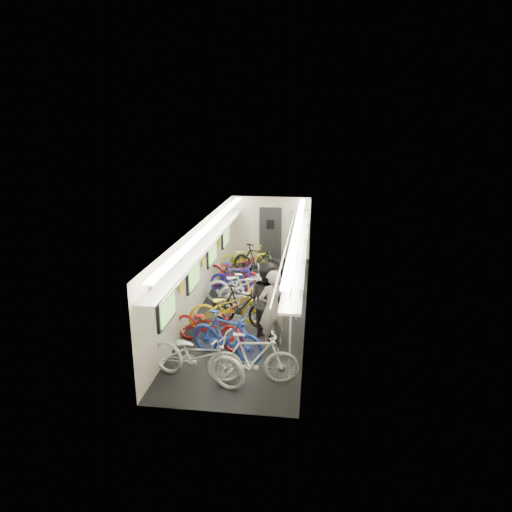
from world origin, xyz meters
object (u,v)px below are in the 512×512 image
(bicycle_0, at_px, (197,356))
(bicycle_1, at_px, (226,335))
(backpack, at_px, (275,279))
(passenger_mid, at_px, (266,300))
(passenger_near, at_px, (272,309))

(bicycle_0, relative_size, bicycle_1, 1.19)
(backpack, bearing_deg, passenger_mid, -121.21)
(backpack, bearing_deg, passenger_near, -106.60)
(bicycle_0, distance_m, backpack, 3.22)
(bicycle_0, height_order, bicycle_1, bicycle_0)
(bicycle_1, relative_size, passenger_mid, 0.95)
(bicycle_0, relative_size, passenger_near, 1.17)
(passenger_near, bearing_deg, backpack, -117.07)
(bicycle_1, bearing_deg, backpack, -5.70)
(bicycle_1, height_order, passenger_near, passenger_near)
(passenger_mid, xyz_separation_m, backpack, (0.14, 0.64, 0.32))
(passenger_near, relative_size, passenger_mid, 0.97)
(passenger_mid, bearing_deg, passenger_near, 154.66)
(bicycle_1, height_order, backpack, backpack)
(bicycle_0, xyz_separation_m, bicycle_1, (0.40, 1.01, -0.02))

